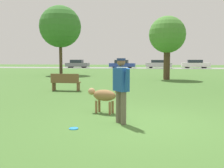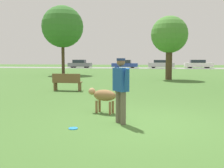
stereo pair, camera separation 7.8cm
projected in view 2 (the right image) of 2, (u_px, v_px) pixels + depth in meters
The scene contains 12 objects.
ground_plane at pixel (143, 123), 6.39m from camera, with size 120.00×120.00×0.00m, color #426B2D.
far_road_strip at pixel (150, 68), 43.07m from camera, with size 120.00×6.00×0.01m.
person at pixel (121, 85), 6.26m from camera, with size 0.48×0.58×1.57m.
dog at pixel (103, 96), 7.49m from camera, with size 1.08×0.54×0.71m.
frisbee at pixel (73, 128), 5.84m from camera, with size 0.21×0.21×0.02m.
tree_far_left at pixel (63, 27), 24.90m from camera, with size 3.95×3.95×6.56m.
tree_mid_center at pixel (169, 35), 19.25m from camera, with size 2.71×2.71×4.68m.
parked_car_grey at pixel (80, 64), 44.52m from camera, with size 3.87×1.74×1.37m.
parked_car_blue at pixel (125, 64), 43.41m from camera, with size 4.30×1.88×1.34m.
parked_car_silver at pixel (161, 64), 42.58m from camera, with size 4.24×1.84×1.34m.
parked_car_white at pixel (198, 64), 42.27m from camera, with size 4.43×1.91×1.36m.
park_bench at pixel (67, 82), 12.69m from camera, with size 1.41×0.44×0.84m.
Camera 2 is at (0.17, -6.31, 1.56)m, focal length 42.00 mm.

